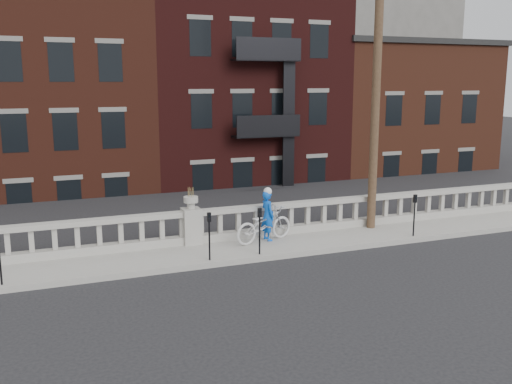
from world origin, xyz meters
The scene contains 11 objects.
ground centered at (0.00, 0.00, 0.00)m, with size 120.00×120.00×0.00m, color black.
sidewalk centered at (0.00, 3.00, 0.07)m, with size 32.00×2.20×0.15m, color gray.
balustrade centered at (0.00, 3.95, 0.64)m, with size 28.00×0.34×1.03m.
planter_pedestal centered at (0.00, 3.95, 0.83)m, with size 0.55×0.55×1.76m.
lower_level centered at (0.56, 23.04, 2.63)m, with size 80.00×44.00×20.80m.
utility_pole centered at (6.20, 3.60, 5.24)m, with size 1.60×0.28×10.00m.
parking_meter_b centered at (0.02, 2.15, 1.00)m, with size 0.10×0.09×1.36m.
parking_meter_c centered at (1.52, 2.15, 1.00)m, with size 0.10×0.09×1.36m.
parking_meter_d centered at (6.86, 2.15, 1.00)m, with size 0.10×0.09×1.36m.
bicycle centered at (2.15, 3.34, 0.70)m, with size 0.72×2.07×1.09m, color silver.
cyclist centered at (2.32, 3.46, 0.94)m, with size 0.57×0.38×1.57m, color blue.
Camera 1 is at (-4.38, -12.48, 5.05)m, focal length 40.00 mm.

